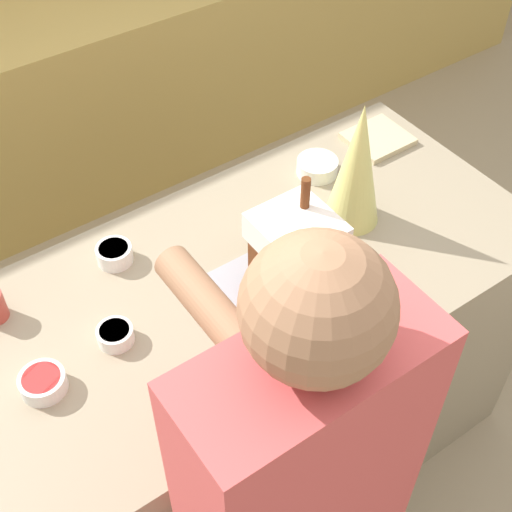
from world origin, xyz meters
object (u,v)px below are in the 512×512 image
Objects in this scene: gingerbread_house at (295,251)px; candy_bowl_far_left at (114,253)px; decorative_tree at (357,165)px; candy_bowl_behind_tray at (317,166)px; cookbook at (378,139)px; candy_bowl_far_right at (43,382)px; candy_bowl_front_corner at (115,334)px; baking_tray at (294,283)px.

candy_bowl_far_left is (-0.35, 0.35, -0.10)m from gingerbread_house.
gingerbread_house is at bearing -159.19° from decorative_tree.
candy_bowl_behind_tray is (0.34, 0.33, -0.10)m from gingerbread_house.
candy_bowl_far_right is at bearing -168.33° from cookbook.
decorative_tree is 4.27× the size of candy_bowl_front_corner.
candy_bowl_far_right is (-0.33, -0.27, -0.00)m from candy_bowl_far_left.
candy_bowl_far_left is (-0.64, 0.24, -0.17)m from decorative_tree.
candy_bowl_far_left is at bearing 178.03° from candy_bowl_behind_tray.
decorative_tree reaches higher than candy_bowl_far_left.
candy_bowl_far_left is 0.77× the size of candy_bowl_behind_tray.
decorative_tree is (0.29, 0.11, 0.19)m from baking_tray.
candy_bowl_behind_tray is (0.81, 0.22, 0.00)m from candy_bowl_front_corner.
decorative_tree reaches higher than cookbook.
decorative_tree reaches higher than candy_bowl_behind_tray.
baking_tray is at bearing -12.42° from candy_bowl_front_corner.
decorative_tree is at bearing -20.46° from candy_bowl_far_left.
baking_tray is 3.81× the size of candy_bowl_far_left.
cookbook is at bearing 36.44° from decorative_tree.
gingerbread_house is 0.69m from candy_bowl_far_right.
cookbook reaches higher than baking_tray.
baking_tray is 0.12m from gingerbread_house.
cookbook is at bearing 12.33° from candy_bowl_front_corner.
decorative_tree is 0.78m from candy_bowl_front_corner.
candy_bowl_far_right is (-1.01, -0.25, -0.00)m from candy_bowl_behind_tray.
baking_tray is at bearing -6.34° from candy_bowl_far_right.
candy_bowl_behind_tray reaches higher than candy_bowl_far_right.
decorative_tree is 0.28m from candy_bowl_behind_tray.
candy_bowl_behind_tray is at bearing 44.04° from gingerbread_house.
decorative_tree is at bearing 2.12° from candy_bowl_far_right.
decorative_tree is 0.70m from candy_bowl_far_left.
decorative_tree is 2.06× the size of cookbook.
baking_tray is 3.41× the size of candy_bowl_far_right.
cookbook is at bearing 2.71° from candy_bowl_behind_tray.
candy_bowl_front_corner is 1.10m from cookbook.
candy_bowl_far_left is at bearing 40.00° from candy_bowl_far_right.
candy_bowl_far_left is (0.12, 0.25, 0.00)m from candy_bowl_front_corner.
candy_bowl_far_right reaches higher than candy_bowl_front_corner.
candy_bowl_far_right is at bearing -177.88° from decorative_tree.
candy_bowl_front_corner is 0.28m from candy_bowl_far_left.
candy_bowl_front_corner is (-0.47, 0.10, 0.02)m from baking_tray.
candy_bowl_front_corner reaches higher than baking_tray.
gingerbread_house is 0.70m from cookbook.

